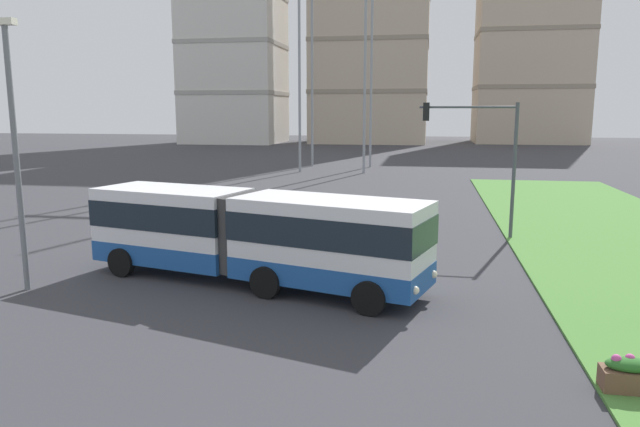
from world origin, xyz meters
TOP-DOWN VIEW (x-y plane):
  - articulated_bus at (-1.58, 13.33)m, footprint 12.01×5.53m
  - flower_planter_2 at (8.19, 7.17)m, footprint 1.10×0.56m
  - traffic_light_far_right at (6.39, 22.00)m, footprint 4.26×0.28m
  - streetlight_left at (-8.50, 11.32)m, footprint 0.70×0.28m
  - apartment_tower_west at (-30.00, 97.22)m, footprint 16.39×14.93m
  - apartment_tower_centre at (21.29, 106.31)m, footprint 18.67×14.42m

SIDE VIEW (x-z plane):
  - flower_planter_2 at x=8.19m, z-range 0.06..0.80m
  - articulated_bus at x=-1.58m, z-range 0.15..3.15m
  - traffic_light_far_right at x=6.39m, z-range 1.16..7.18m
  - streetlight_left at x=-8.50m, z-range 0.44..8.82m
  - apartment_tower_centre at x=21.29m, z-range 0.02..37.26m
  - apartment_tower_west at x=-30.00m, z-range 0.02..41.69m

